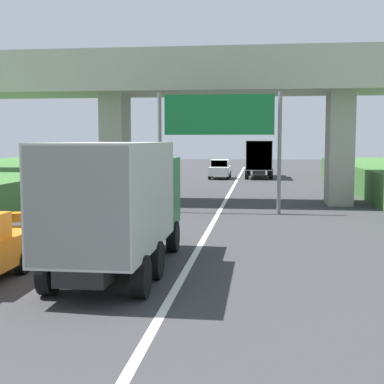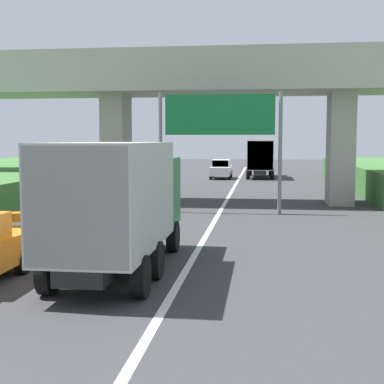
% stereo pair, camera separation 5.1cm
% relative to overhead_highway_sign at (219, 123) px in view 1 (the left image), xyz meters
% --- Properties ---
extents(lane_centre_stripe, '(0.20, 92.32, 0.01)m').
position_rel_overhead_highway_sign_xyz_m(lane_centre_stripe, '(0.00, -2.15, -4.27)').
color(lane_centre_stripe, white).
rests_on(lane_centre_stripe, ground).
extents(overpass_bridge, '(40.00, 4.80, 8.24)m').
position_rel_overhead_highway_sign_xyz_m(overpass_bridge, '(0.00, 4.39, 1.99)').
color(overpass_bridge, '#ADA89E').
rests_on(overpass_bridge, ground).
extents(overhead_highway_sign, '(5.88, 0.18, 5.74)m').
position_rel_overhead_highway_sign_xyz_m(overhead_highway_sign, '(0.00, 0.00, 0.00)').
color(overhead_highway_sign, slate).
rests_on(overhead_highway_sign, ground).
extents(truck_red, '(2.44, 7.30, 3.44)m').
position_rel_overhead_highway_sign_xyz_m(truck_red, '(1.88, 24.86, -2.34)').
color(truck_red, black).
rests_on(truck_red, ground).
extents(truck_green, '(2.44, 7.30, 3.44)m').
position_rel_overhead_highway_sign_xyz_m(truck_green, '(-1.71, -12.01, -2.34)').
color(truck_green, black).
rests_on(truck_green, ground).
extents(car_white, '(1.86, 4.10, 1.72)m').
position_rel_overhead_highway_sign_xyz_m(car_white, '(-1.61, 23.11, -3.42)').
color(car_white, silver).
rests_on(car_white, ground).
extents(construction_barrel_3, '(0.57, 0.57, 0.90)m').
position_rel_overhead_highway_sign_xyz_m(construction_barrel_3, '(-6.72, -7.43, -3.82)').
color(construction_barrel_3, orange).
rests_on(construction_barrel_3, ground).
extents(construction_barrel_4, '(0.57, 0.57, 0.90)m').
position_rel_overhead_highway_sign_xyz_m(construction_barrel_4, '(-6.72, -2.78, -3.82)').
color(construction_barrel_4, orange).
rests_on(construction_barrel_4, ground).
extents(construction_barrel_5, '(0.57, 0.57, 0.90)m').
position_rel_overhead_highway_sign_xyz_m(construction_barrel_5, '(-6.51, 1.87, -3.82)').
color(construction_barrel_5, orange).
rests_on(construction_barrel_5, ground).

